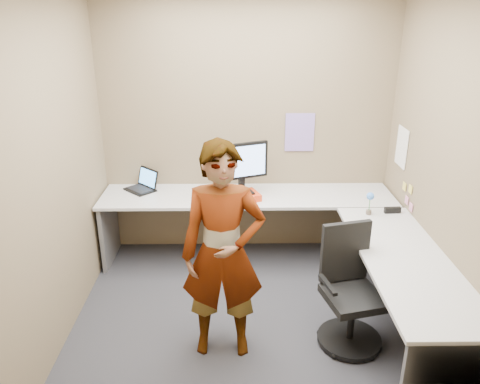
{
  "coord_description": "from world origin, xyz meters",
  "views": [
    {
      "loc": [
        -0.13,
        -3.43,
        2.51
      ],
      "look_at": [
        -0.08,
        0.25,
        1.05
      ],
      "focal_mm": 35.0,
      "sensor_mm": 36.0,
      "label": 1
    }
  ],
  "objects_px": {
    "monitor": "(242,164)",
    "person": "(223,253)",
    "office_chair": "(350,297)",
    "desk": "(297,233)"
  },
  "relations": [
    {
      "from": "monitor",
      "to": "person",
      "type": "height_order",
      "value": "person"
    },
    {
      "from": "monitor",
      "to": "office_chair",
      "type": "distance_m",
      "value": 1.63
    },
    {
      "from": "office_chair",
      "to": "person",
      "type": "height_order",
      "value": "person"
    },
    {
      "from": "desk",
      "to": "office_chair",
      "type": "relative_size",
      "value": 3.12
    },
    {
      "from": "desk",
      "to": "office_chair",
      "type": "distance_m",
      "value": 0.83
    },
    {
      "from": "desk",
      "to": "monitor",
      "type": "bearing_deg",
      "value": 135.87
    },
    {
      "from": "desk",
      "to": "person",
      "type": "height_order",
      "value": "person"
    },
    {
      "from": "desk",
      "to": "monitor",
      "type": "relative_size",
      "value": 5.83
    },
    {
      "from": "desk",
      "to": "monitor",
      "type": "distance_m",
      "value": 0.86
    },
    {
      "from": "desk",
      "to": "person",
      "type": "distance_m",
      "value": 1.07
    }
  ]
}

